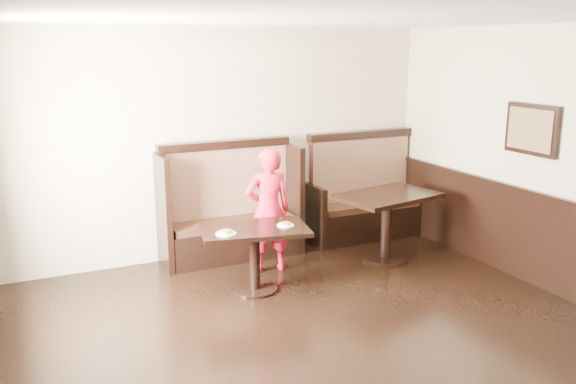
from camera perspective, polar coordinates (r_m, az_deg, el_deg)
ground at (r=5.05m, az=8.26°, el=-17.36°), size 7.00×7.00×0.00m
room_shell at (r=4.82m, az=3.65°, el=-9.89°), size 7.00×7.00×7.00m
booth_main at (r=7.58m, az=-5.46°, el=-2.22°), size 1.75×0.72×1.45m
booth_neighbor at (r=8.43m, az=7.10°, el=-0.96°), size 1.65×0.72×1.45m
table_main at (r=6.50m, az=-3.15°, el=-4.72°), size 1.24×0.91×0.71m
table_neighbor at (r=7.51m, az=9.23°, el=-1.74°), size 1.32×1.00×0.83m
child at (r=7.02m, az=-1.85°, el=-1.71°), size 0.58×0.42×1.46m
pizza_plate_left at (r=6.25m, az=-5.82°, el=-3.80°), size 0.21×0.21×0.04m
pizza_plate_right at (r=6.50m, az=-0.25°, el=-3.05°), size 0.19×0.19×0.03m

